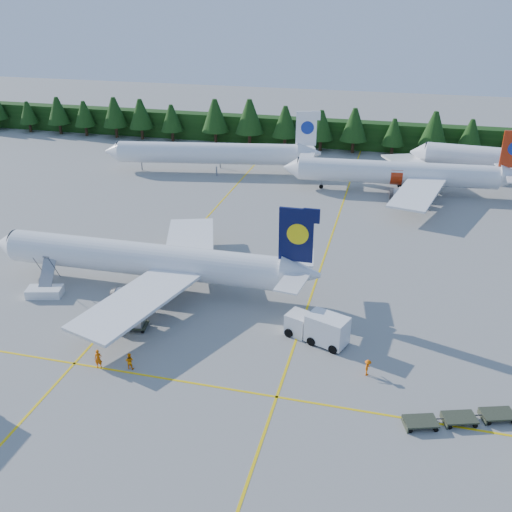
% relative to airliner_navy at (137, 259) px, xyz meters
% --- Properties ---
extents(ground, '(320.00, 320.00, 0.00)m').
position_rel_airliner_navy_xyz_m(ground, '(14.70, -10.34, -3.50)').
color(ground, gray).
rests_on(ground, ground).
extents(taxi_stripe_a, '(0.25, 120.00, 0.01)m').
position_rel_airliner_navy_xyz_m(taxi_stripe_a, '(0.70, 9.66, -3.50)').
color(taxi_stripe_a, yellow).
rests_on(taxi_stripe_a, ground).
extents(taxi_stripe_b, '(0.25, 120.00, 0.01)m').
position_rel_airliner_navy_xyz_m(taxi_stripe_b, '(20.70, 9.66, -3.50)').
color(taxi_stripe_b, yellow).
rests_on(taxi_stripe_b, ground).
extents(taxi_stripe_cross, '(80.00, 0.25, 0.01)m').
position_rel_airliner_navy_xyz_m(taxi_stripe_cross, '(14.70, -16.34, -3.50)').
color(taxi_stripe_cross, yellow).
rests_on(taxi_stripe_cross, ground).
extents(treeline_hedge, '(220.00, 4.00, 6.00)m').
position_rel_airliner_navy_xyz_m(treeline_hedge, '(14.70, 71.66, -0.50)').
color(treeline_hedge, black).
rests_on(treeline_hedge, ground).
extents(airliner_navy, '(40.04, 32.97, 11.65)m').
position_rel_airliner_navy_xyz_m(airliner_navy, '(0.00, 0.00, 0.00)').
color(airliner_navy, white).
rests_on(airliner_navy, ground).
extents(airliner_red, '(40.09, 32.89, 11.65)m').
position_rel_airliner_navy_xyz_m(airliner_red, '(28.20, 42.85, 0.00)').
color(airliner_red, white).
rests_on(airliner_red, ground).
extents(airliner_far_left, '(40.74, 10.64, 11.93)m').
position_rel_airliner_navy_xyz_m(airliner_far_left, '(-8.09, 46.42, 0.24)').
color(airliner_far_left, white).
rests_on(airliner_far_left, ground).
extents(airstairs, '(4.43, 6.01, 3.62)m').
position_rel_airliner_navy_xyz_m(airstairs, '(-9.68, -4.93, -2.71)').
color(airstairs, white).
rests_on(airstairs, ground).
extents(service_truck, '(6.89, 4.44, 3.13)m').
position_rel_airliner_navy_xyz_m(service_truck, '(22.69, -6.46, -1.95)').
color(service_truck, white).
rests_on(service_truck, ground).
extents(dolly_train, '(15.67, 7.51, 0.16)m').
position_rel_airliner_navy_xyz_m(dolly_train, '(39.28, -14.45, -2.99)').
color(dolly_train, '#343A2A').
rests_on(dolly_train, ground).
extents(uld_pair, '(5.86, 2.32, 1.88)m').
position_rel_airliner_navy_xyz_m(uld_pair, '(2.22, -9.07, -2.23)').
color(uld_pair, '#343A2A').
rests_on(uld_pair, ground).
extents(crew_a, '(0.81, 0.64, 1.96)m').
position_rel_airliner_navy_xyz_m(crew_a, '(3.36, -16.30, -2.52)').
color(crew_a, '#D75504').
rests_on(crew_a, ground).
extents(crew_b, '(0.86, 0.69, 1.70)m').
position_rel_airliner_navy_xyz_m(crew_b, '(6.27, -15.69, -2.65)').
color(crew_b, orange).
rests_on(crew_b, ground).
extents(crew_c, '(0.58, 0.76, 1.67)m').
position_rel_airliner_navy_xyz_m(crew_c, '(28.22, -11.16, -2.67)').
color(crew_c, '#F85F05').
rests_on(crew_c, ground).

